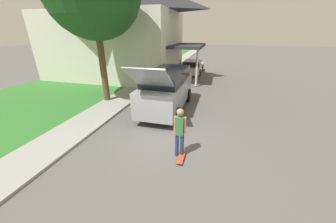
{
  "coord_description": "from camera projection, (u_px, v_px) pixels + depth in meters",
  "views": [
    {
      "loc": [
        2.14,
        -6.13,
        3.93
      ],
      "look_at": [
        0.28,
        0.7,
        0.9
      ],
      "focal_mm": 20.0,
      "sensor_mm": 36.0,
      "label": 1
    }
  ],
  "objects": [
    {
      "name": "suv_parked",
      "position": [
        167.0,
        89.0,
        9.86
      ],
      "size": [
        2.01,
        5.66,
        2.79
      ],
      "color": "gray",
      "rests_on": "ground_plane"
    },
    {
      "name": "lawn",
      "position": [
        84.0,
        85.0,
        14.74
      ],
      "size": [
        10.0,
        80.0,
        0.08
      ],
      "color": "#2D6B28",
      "rests_on": "ground_plane"
    },
    {
      "name": "house",
      "position": [
        113.0,
        24.0,
        16.12
      ],
      "size": [
        13.71,
        7.88,
        8.57
      ],
      "color": "beige",
      "rests_on": "lawn"
    },
    {
      "name": "ground_plane",
      "position": [
        157.0,
        138.0,
        7.5
      ],
      "size": [
        120.0,
        120.0,
        0.0
      ],
      "primitive_type": "plane",
      "color": "#54514F"
    },
    {
      "name": "sidewalk",
      "position": [
        136.0,
        89.0,
        13.68
      ],
      "size": [
        1.8,
        80.0,
        0.1
      ],
      "color": "gray",
      "rests_on": "ground_plane"
    },
    {
      "name": "skateboarder",
      "position": [
        180.0,
        131.0,
        6.06
      ],
      "size": [
        0.41,
        0.23,
        1.74
      ],
      "color": "navy",
      "rests_on": "ground_plane"
    },
    {
      "name": "car_down_street",
      "position": [
        192.0,
        67.0,
        19.13
      ],
      "size": [
        1.98,
        4.48,
        1.26
      ],
      "color": "silver",
      "rests_on": "ground_plane"
    },
    {
      "name": "skateboard",
      "position": [
        181.0,
        156.0,
        6.26
      ],
      "size": [
        0.22,
        0.83,
        0.1
      ],
      "color": "#B73D23",
      "rests_on": "ground_plane"
    }
  ]
}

